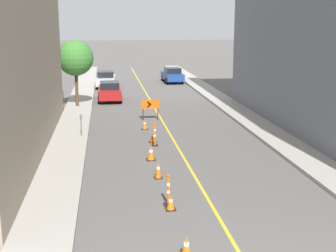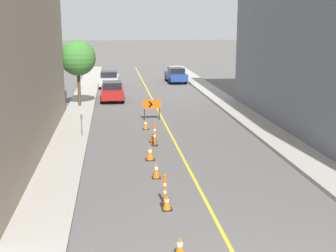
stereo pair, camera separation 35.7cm
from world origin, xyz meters
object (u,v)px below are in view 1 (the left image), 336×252
at_px(street_tree_left_near, 75,58).
at_px(parking_meter_near_curb, 81,120).
at_px(delineator_post_rear, 155,136).
at_px(arrow_barricade_primary, 150,105).
at_px(traffic_cone_second, 171,203).
at_px(traffic_cone_farthest, 145,125).
at_px(parked_car_curb_mid, 106,79).
at_px(traffic_cone_third, 158,170).
at_px(traffic_cone_nearest, 186,247).
at_px(traffic_cone_fourth, 151,153).
at_px(traffic_cone_fifth, 153,137).
at_px(delineator_post_front, 168,192).
at_px(parked_car_curb_far, 172,75).
at_px(parked_car_curb_near, 110,91).

bearing_deg(street_tree_left_near, parking_meter_near_curb, -85.62).
relative_size(delineator_post_rear, arrow_barricade_primary, 0.94).
xyz_separation_m(traffic_cone_second, traffic_cone_farthest, (0.16, 12.48, 0.03)).
bearing_deg(traffic_cone_second, parked_car_curb_mid, 93.79).
height_order(traffic_cone_third, delineator_post_rear, delineator_post_rear).
bearing_deg(traffic_cone_nearest, delineator_post_rear, 88.10).
bearing_deg(street_tree_left_near, traffic_cone_farthest, -60.13).
xyz_separation_m(traffic_cone_nearest, traffic_cone_fourth, (-0.06, 9.47, 0.02)).
distance_m(traffic_cone_third, parked_car_curb_mid, 28.01).
distance_m(traffic_cone_second, traffic_cone_fifth, 9.38).
height_order(traffic_cone_third, parked_car_curb_mid, parked_car_curb_mid).
height_order(traffic_cone_nearest, traffic_cone_third, traffic_cone_third).
xyz_separation_m(traffic_cone_fourth, arrow_barricade_primary, (0.87, 9.09, 0.66)).
bearing_deg(traffic_cone_third, traffic_cone_second, -89.17).
relative_size(traffic_cone_third, traffic_cone_fourth, 1.01).
distance_m(traffic_cone_fourth, street_tree_left_near, 15.17).
bearing_deg(traffic_cone_fourth, delineator_post_rear, 79.79).
xyz_separation_m(delineator_post_rear, street_tree_left_near, (-4.65, 11.63, 3.21)).
xyz_separation_m(arrow_barricade_primary, parking_meter_near_curb, (-4.32, -4.52, 0.05)).
bearing_deg(delineator_post_front, parked_car_curb_mid, 93.80).
xyz_separation_m(delineator_post_front, parked_car_curb_mid, (-2.05, 30.89, 0.30)).
height_order(traffic_cone_third, traffic_cone_fifth, traffic_cone_third).
height_order(traffic_cone_fifth, delineator_post_rear, delineator_post_rear).
height_order(traffic_cone_third, traffic_cone_fourth, traffic_cone_third).
relative_size(delineator_post_front, parked_car_curb_far, 0.27).
bearing_deg(parked_car_curb_near, traffic_cone_third, -85.51).
height_order(traffic_cone_nearest, parked_car_curb_far, parked_car_curb_far).
xyz_separation_m(traffic_cone_nearest, arrow_barricade_primary, (0.81, 18.56, 0.68)).
distance_m(traffic_cone_second, street_tree_left_near, 20.97).
height_order(traffic_cone_nearest, delineator_post_front, delineator_post_front).
distance_m(traffic_cone_third, traffic_cone_fifth, 5.99).
xyz_separation_m(parked_car_curb_near, street_tree_left_near, (-2.47, -2.99, 2.96)).
bearing_deg(traffic_cone_third, parked_car_curb_near, 95.10).
distance_m(delineator_post_rear, parked_car_curb_near, 14.78).
bearing_deg(traffic_cone_fifth, delineator_post_rear, -88.16).
height_order(traffic_cone_fifth, arrow_barricade_primary, arrow_barricade_primary).
xyz_separation_m(delineator_post_rear, parked_car_curb_near, (-2.18, 14.62, 0.25)).
distance_m(traffic_cone_second, parking_meter_near_curb, 11.23).
bearing_deg(traffic_cone_farthest, traffic_cone_fourth, -92.26).
distance_m(traffic_cone_third, parking_meter_near_curb, 8.06).
distance_m(traffic_cone_third, delineator_post_rear, 5.22).
relative_size(traffic_cone_nearest, delineator_post_front, 0.55).
distance_m(traffic_cone_fifth, street_tree_left_near, 12.30).
xyz_separation_m(traffic_cone_nearest, traffic_cone_second, (0.04, 3.42, -0.06)).
xyz_separation_m(traffic_cone_fifth, delineator_post_front, (-0.36, -8.93, 0.21)).
bearing_deg(traffic_cone_farthest, traffic_cone_second, -90.72).
height_order(traffic_cone_nearest, parked_car_curb_near, parked_car_curb_near).
height_order(arrow_barricade_primary, street_tree_left_near, street_tree_left_near).
bearing_deg(street_tree_left_near, traffic_cone_fourth, -73.52).
height_order(traffic_cone_second, traffic_cone_fifth, traffic_cone_fifth).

